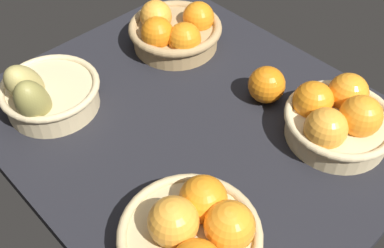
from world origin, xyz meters
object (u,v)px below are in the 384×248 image
(basket_near_left, at_px, (337,118))
(loose_orange_front_gap, at_px, (267,85))
(basket_near_right, at_px, (175,31))
(basket_far_right_pears, at_px, (46,94))
(basket_far_left, at_px, (194,233))

(basket_near_left, relative_size, loose_orange_front_gap, 2.72)
(basket_near_right, bearing_deg, basket_far_right_pears, 86.75)
(basket_far_left, xyz_separation_m, loose_orange_front_gap, (0.15, -0.36, -0.00))
(loose_orange_front_gap, bearing_deg, basket_near_left, -174.37)
(basket_far_right_pears, height_order, loose_orange_front_gap, basket_far_right_pears)
(basket_near_left, bearing_deg, loose_orange_front_gap, 5.63)
(basket_far_left, xyz_separation_m, basket_near_left, (-0.01, -0.38, 0.01))
(basket_near_left, height_order, loose_orange_front_gap, basket_near_left)
(basket_far_right_pears, bearing_deg, loose_orange_front_gap, -129.33)
(basket_far_left, bearing_deg, basket_far_right_pears, -0.08)
(basket_near_right, relative_size, loose_orange_front_gap, 2.83)
(basket_far_right_pears, xyz_separation_m, basket_near_left, (-0.46, -0.38, 0.00))
(basket_far_right_pears, height_order, basket_far_left, basket_far_right_pears)
(basket_far_right_pears, xyz_separation_m, basket_near_right, (-0.02, -0.35, 0.00))
(basket_far_right_pears, distance_m, basket_far_left, 0.45)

